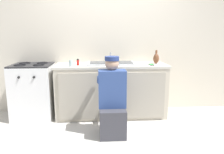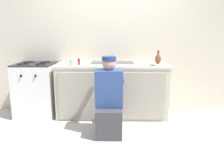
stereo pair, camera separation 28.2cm
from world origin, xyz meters
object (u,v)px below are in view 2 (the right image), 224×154
Objects in this scene: sink_double_basin at (112,63)px; vase_decorative at (158,59)px; water_glass at (71,63)px; stove_range at (36,89)px; spice_bottle_red at (79,62)px; cell_phone at (152,65)px; plumber_person at (109,103)px.

vase_decorative is (0.78, 0.04, 0.07)m from sink_double_basin.
stove_range is at bearing 163.73° from water_glass.
cell_phone is at bearing -2.30° from spice_bottle_red.
sink_double_basin is at bearing 168.95° from cell_phone.
vase_decorative reaches higher than plumber_person.
water_glass is (0.67, -0.20, 0.49)m from stove_range.
water_glass is at bearing -176.97° from cell_phone.
plumber_person is at bearing -92.49° from sink_double_basin.
cell_phone is (1.98, -0.13, 0.45)m from stove_range.
water_glass is at bearing -163.12° from sink_double_basin.
vase_decorative is (0.81, 0.79, 0.53)m from plumber_person.
sink_double_basin is at bearing 0.09° from stove_range.
sink_double_basin is 0.67m from cell_phone.
stove_range is at bearing 150.00° from plumber_person.
water_glass reaches higher than cell_phone.
plumber_person is at bearing -135.92° from vase_decorative.
vase_decorative is at bearing 44.08° from plumber_person.
cell_phone is at bearing -3.65° from stove_range.
spice_bottle_red is at bearing -171.77° from sink_double_basin.
stove_range is 2.03m from cell_phone.
stove_range is (-1.32, -0.00, -0.46)m from sink_double_basin.
vase_decorative is (0.12, 0.17, 0.08)m from cell_phone.
spice_bottle_red is (-0.52, 0.67, 0.49)m from plumber_person.
sink_double_basin is 0.86× the size of stove_range.
plumber_person reaches higher than spice_bottle_red.
sink_double_basin is at bearing 8.23° from spice_bottle_red.
vase_decorative is 1.34m from spice_bottle_red.
vase_decorative is at bearing 53.99° from cell_phone.
water_glass reaches higher than stove_range.
spice_bottle_red is at bearing 177.70° from cell_phone.
spice_bottle_red is (-1.33, -0.12, -0.04)m from vase_decorative.
stove_range is 0.85m from water_glass.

